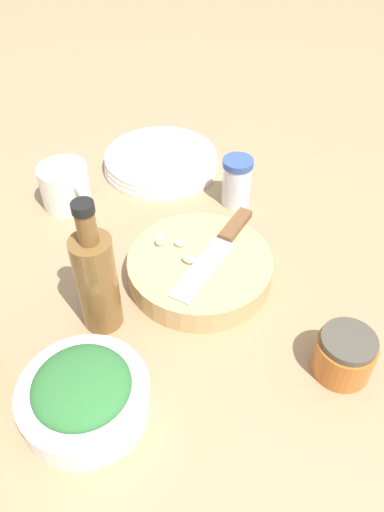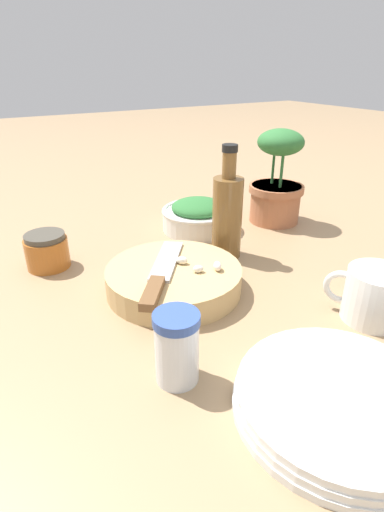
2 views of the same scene
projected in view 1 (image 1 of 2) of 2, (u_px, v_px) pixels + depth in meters
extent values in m
plane|color=#997A56|center=(162.00, 270.00, 0.80)|extent=(5.00, 5.00, 0.00)
cylinder|color=tan|center=(200.00, 268.00, 0.77)|extent=(0.22, 0.22, 0.04)
cube|color=brown|center=(236.00, 225.00, 0.81)|extent=(0.08, 0.07, 0.01)
cube|color=#B2B2B7|center=(202.00, 269.00, 0.74)|extent=(0.13, 0.11, 0.01)
ellipsoid|color=silver|center=(158.00, 240.00, 0.78)|extent=(0.02, 0.02, 0.01)
ellipsoid|color=#F1E7CE|center=(188.00, 259.00, 0.75)|extent=(0.02, 0.02, 0.01)
ellipsoid|color=white|center=(180.00, 243.00, 0.78)|extent=(0.02, 0.02, 0.01)
cylinder|color=silver|center=(85.00, 399.00, 0.61)|extent=(0.16, 0.16, 0.04)
torus|color=silver|center=(82.00, 389.00, 0.59)|extent=(0.16, 0.16, 0.01)
ellipsoid|color=#2D6B33|center=(81.00, 386.00, 0.59)|extent=(0.12, 0.12, 0.04)
cylinder|color=silver|center=(236.00, 184.00, 0.90)|extent=(0.05, 0.05, 0.08)
cylinder|color=#334F99|center=(238.00, 163.00, 0.87)|extent=(0.05, 0.05, 0.01)
cylinder|color=silver|center=(65.00, 186.00, 0.90)|extent=(0.09, 0.09, 0.08)
torus|color=silver|center=(79.00, 198.00, 0.87)|extent=(0.05, 0.04, 0.05)
cylinder|color=silver|center=(161.00, 165.00, 1.01)|extent=(0.23, 0.23, 0.01)
cylinder|color=silver|center=(161.00, 161.00, 1.00)|extent=(0.23, 0.23, 0.01)
cylinder|color=silver|center=(161.00, 157.00, 1.00)|extent=(0.22, 0.22, 0.01)
cylinder|color=#B26023|center=(344.00, 356.00, 0.65)|extent=(0.08, 0.08, 0.06)
cylinder|color=#474238|center=(349.00, 341.00, 0.63)|extent=(0.07, 0.07, 0.01)
cylinder|color=brown|center=(97.00, 284.00, 0.67)|extent=(0.06, 0.06, 0.15)
cylinder|color=brown|center=(86.00, 227.00, 0.60)|extent=(0.03, 0.03, 0.05)
cylinder|color=black|center=(83.00, 208.00, 0.58)|extent=(0.03, 0.03, 0.01)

